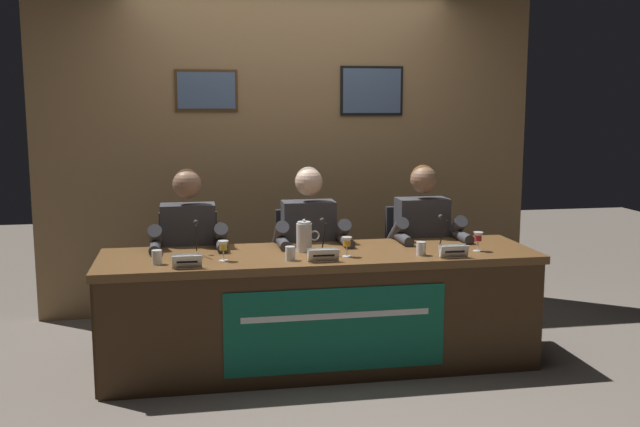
{
  "coord_description": "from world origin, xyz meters",
  "views": [
    {
      "loc": [
        -0.81,
        -4.45,
        1.69
      ],
      "look_at": [
        0.0,
        0.0,
        0.99
      ],
      "focal_mm": 40.93,
      "sensor_mm": 36.0,
      "label": 1
    }
  ],
  "objects_px": {
    "panelist_left": "(189,248)",
    "microphone_right": "(445,238)",
    "chair_left": "(190,281)",
    "nameplate_center": "(323,255)",
    "chair_center": "(306,276)",
    "juice_glass_left": "(223,247)",
    "conference_table": "(323,293)",
    "water_pitcher_central": "(304,237)",
    "microphone_center": "(325,242)",
    "water_cup_center": "(290,254)",
    "juice_glass_right": "(478,238)",
    "microphone_left": "(197,245)",
    "juice_glass_center": "(347,243)",
    "nameplate_left": "(187,261)",
    "panelist_center": "(310,243)",
    "water_cup_right": "(421,249)",
    "chair_right": "(416,271)",
    "nameplate_right": "(454,251)",
    "panelist_right": "(425,239)",
    "water_cup_left": "(157,258)"
  },
  "relations": [
    {
      "from": "nameplate_left",
      "to": "panelist_center",
      "type": "bearing_deg",
      "value": 38.36
    },
    {
      "from": "juice_glass_left",
      "to": "microphone_left",
      "type": "distance_m",
      "value": 0.22
    },
    {
      "from": "juice_glass_right",
      "to": "microphone_right",
      "type": "height_order",
      "value": "microphone_right"
    },
    {
      "from": "chair_right",
      "to": "juice_glass_left",
      "type": "bearing_deg",
      "value": -153.84
    },
    {
      "from": "panelist_left",
      "to": "chair_center",
      "type": "height_order",
      "value": "panelist_left"
    },
    {
      "from": "water_cup_center",
      "to": "chair_right",
      "type": "bearing_deg",
      "value": 36.12
    },
    {
      "from": "chair_center",
      "to": "juice_glass_right",
      "type": "bearing_deg",
      "value": -35.11
    },
    {
      "from": "water_cup_center",
      "to": "panelist_right",
      "type": "relative_size",
      "value": 0.07
    },
    {
      "from": "water_cup_right",
      "to": "microphone_center",
      "type": "bearing_deg",
      "value": 165.76
    },
    {
      "from": "chair_left",
      "to": "water_cup_center",
      "type": "relative_size",
      "value": 10.76
    },
    {
      "from": "panelist_left",
      "to": "microphone_left",
      "type": "xyz_separation_m",
      "value": [
        0.05,
        -0.35,
        0.09
      ]
    },
    {
      "from": "water_cup_right",
      "to": "juice_glass_right",
      "type": "bearing_deg",
      "value": 8.07
    },
    {
      "from": "nameplate_left",
      "to": "panelist_center",
      "type": "relative_size",
      "value": 0.14
    },
    {
      "from": "water_cup_center",
      "to": "microphone_right",
      "type": "xyz_separation_m",
      "value": [
        1.03,
        0.15,
        0.04
      ]
    },
    {
      "from": "water_pitcher_central",
      "to": "nameplate_left",
      "type": "bearing_deg",
      "value": -154.75
    },
    {
      "from": "panelist_center",
      "to": "microphone_right",
      "type": "xyz_separation_m",
      "value": [
        0.81,
        -0.41,
        0.09
      ]
    },
    {
      "from": "panelist_left",
      "to": "microphone_right",
      "type": "xyz_separation_m",
      "value": [
        1.63,
        -0.41,
        0.09
      ]
    },
    {
      "from": "nameplate_left",
      "to": "microphone_right",
      "type": "relative_size",
      "value": 0.78
    },
    {
      "from": "microphone_center",
      "to": "juice_glass_center",
      "type": "bearing_deg",
      "value": -42.23
    },
    {
      "from": "microphone_center",
      "to": "chair_center",
      "type": "bearing_deg",
      "value": 92.0
    },
    {
      "from": "chair_center",
      "to": "nameplate_center",
      "type": "height_order",
      "value": "chair_center"
    },
    {
      "from": "chair_right",
      "to": "microphone_center",
      "type": "bearing_deg",
      "value": -142.52
    },
    {
      "from": "conference_table",
      "to": "chair_right",
      "type": "height_order",
      "value": "chair_right"
    },
    {
      "from": "water_cup_center",
      "to": "microphone_center",
      "type": "height_order",
      "value": "microphone_center"
    },
    {
      "from": "chair_center",
      "to": "juice_glass_left",
      "type": "bearing_deg",
      "value": -131.12
    },
    {
      "from": "nameplate_center",
      "to": "nameplate_right",
      "type": "relative_size",
      "value": 1.05
    },
    {
      "from": "conference_table",
      "to": "water_pitcher_central",
      "type": "distance_m",
      "value": 0.38
    },
    {
      "from": "juice_glass_left",
      "to": "water_cup_center",
      "type": "height_order",
      "value": "juice_glass_left"
    },
    {
      "from": "nameplate_center",
      "to": "conference_table",
      "type": "bearing_deg",
      "value": 79.73
    },
    {
      "from": "conference_table",
      "to": "chair_left",
      "type": "bearing_deg",
      "value": 140.89
    },
    {
      "from": "water_cup_center",
      "to": "panelist_right",
      "type": "height_order",
      "value": "panelist_right"
    },
    {
      "from": "water_cup_center",
      "to": "juice_glass_right",
      "type": "height_order",
      "value": "juice_glass_right"
    },
    {
      "from": "chair_center",
      "to": "nameplate_right",
      "type": "relative_size",
      "value": 5.15
    },
    {
      "from": "panelist_left",
      "to": "juice_glass_left",
      "type": "xyz_separation_m",
      "value": [
        0.2,
        -0.5,
        0.1
      ]
    },
    {
      "from": "conference_table",
      "to": "juice_glass_center",
      "type": "distance_m",
      "value": 0.36
    },
    {
      "from": "juice_glass_center",
      "to": "chair_right",
      "type": "xyz_separation_m",
      "value": [
        0.68,
        0.72,
        -0.37
      ]
    },
    {
      "from": "panelist_left",
      "to": "chair_center",
      "type": "xyz_separation_m",
      "value": [
        0.82,
        0.2,
        -0.28
      ]
    },
    {
      "from": "juice_glass_left",
      "to": "juice_glass_right",
      "type": "height_order",
      "value": "same"
    },
    {
      "from": "water_cup_right",
      "to": "panelist_left",
      "type": "bearing_deg",
      "value": 158.54
    },
    {
      "from": "chair_left",
      "to": "panelist_left",
      "type": "distance_m",
      "value": 0.34
    },
    {
      "from": "chair_left",
      "to": "microphone_right",
      "type": "bearing_deg",
      "value": -20.53
    },
    {
      "from": "juice_glass_right",
      "to": "water_pitcher_central",
      "type": "relative_size",
      "value": 0.59
    },
    {
      "from": "chair_center",
      "to": "microphone_center",
      "type": "xyz_separation_m",
      "value": [
        0.02,
        -0.61,
        0.36
      ]
    },
    {
      "from": "microphone_center",
      "to": "chair_left",
      "type": "bearing_deg",
      "value": 143.95
    },
    {
      "from": "chair_left",
      "to": "nameplate_center",
      "type": "distance_m",
      "value": 1.19
    },
    {
      "from": "juice_glass_center",
      "to": "nameplate_right",
      "type": "distance_m",
      "value": 0.66
    },
    {
      "from": "water_cup_center",
      "to": "water_cup_left",
      "type": "bearing_deg",
      "value": 177.6
    },
    {
      "from": "juice_glass_right",
      "to": "nameplate_left",
      "type": "bearing_deg",
      "value": -175.21
    },
    {
      "from": "microphone_left",
      "to": "water_cup_right",
      "type": "bearing_deg",
      "value": -8.86
    },
    {
      "from": "juice_glass_center",
      "to": "chair_left",
      "type": "bearing_deg",
      "value": 143.13
    }
  ]
}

